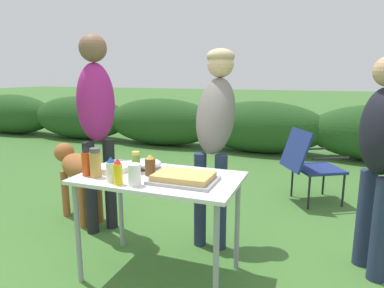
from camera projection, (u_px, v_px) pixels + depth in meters
The scene contains 18 objects.
ground_plane at pixel (161, 274), 2.48m from camera, with size 60.00×60.00×0.00m, color #3D6B2D.
shrub_hedge at pixel (260, 127), 6.25m from camera, with size 14.40×0.90×0.94m.
folding_table at pixel (159, 187), 2.34m from camera, with size 1.10×0.64×0.74m.
food_tray at pixel (184, 178), 2.20m from camera, with size 0.42×0.29×0.06m.
plate_stack at pixel (113, 168), 2.45m from camera, with size 0.23×0.23×0.04m, color white.
mixing_bowl at pixel (147, 164), 2.52m from camera, with size 0.21×0.21×0.07m, color silver.
paper_cup_stack at pixel (134, 175), 2.12m from camera, with size 0.08×0.08×0.14m, color white.
mayo_bottle at pixel (111, 170), 2.20m from camera, with size 0.06×0.06×0.17m.
spice_jar at pixel (95, 163), 2.29m from camera, with size 0.07×0.07×0.20m.
beer_bottle at pixel (150, 165), 2.33m from camera, with size 0.07×0.07×0.15m.
hot_sauce_bottle at pixel (86, 161), 2.33m from camera, with size 0.06×0.06×0.21m.
relish_jar at pixel (136, 162), 2.39m from camera, with size 0.06×0.06×0.15m.
mustard_bottle at pixel (118, 172), 2.14m from camera, with size 0.06×0.06×0.17m.
standing_person_in_red_jacket at pixel (216, 121), 2.79m from camera, with size 0.32×0.46×1.63m.
standing_person_in_navy_coat at pixel (381, 149), 2.33m from camera, with size 0.39×0.44×1.54m.
standing_person_with_beanie at pixel (97, 114), 2.97m from camera, with size 0.39×0.41×1.75m.
dog at pixel (77, 169), 3.37m from camera, with size 0.86×0.51×0.73m.
camp_chair_green_behind_table at pixel (309, 162), 3.78m from camera, with size 0.74×0.69×0.83m.
Camera 1 is at (0.99, -2.02, 1.42)m, focal length 32.00 mm.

